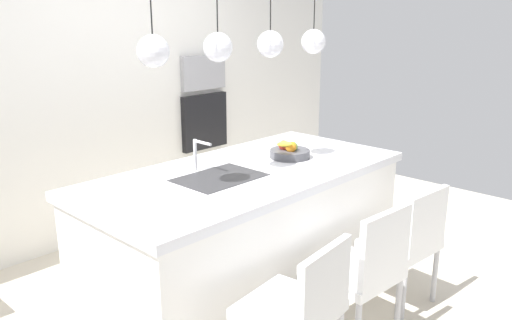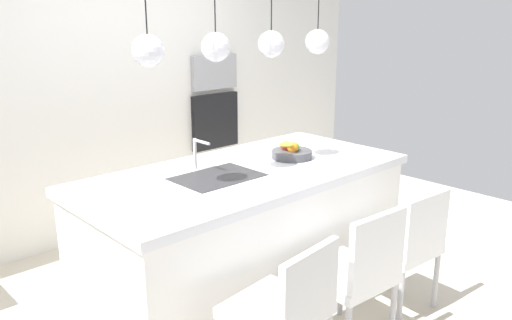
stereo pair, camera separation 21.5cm
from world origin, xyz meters
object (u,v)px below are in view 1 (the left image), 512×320
oven (204,122)px  chair_far (408,240)px  chair_middle (362,267)px  fruit_bowl (289,151)px  chair_near (299,306)px  microwave (203,72)px

oven → chair_far: (-0.42, -2.53, -0.39)m
chair_middle → fruit_bowl: bearing=64.4°
fruit_bowl → chair_middle: 1.14m
chair_near → chair_far: size_ratio=1.00×
oven → chair_near: oven is taller
chair_near → chair_far: bearing=0.0°
chair_middle → chair_far: (0.58, 0.01, -0.02)m
oven → chair_far: size_ratio=0.65×
fruit_bowl → oven: oven is taller
chair_far → chair_middle: bearing=-179.3°
microwave → oven: microwave is taller
microwave → chair_far: microwave is taller
microwave → chair_near: microwave is taller
chair_near → microwave: bearing=58.0°
chair_middle → oven: bearing=68.4°
fruit_bowl → chair_near: size_ratio=0.35×
microwave → chair_far: (-0.42, -2.53, -0.89)m
chair_middle → microwave: bearing=68.4°
chair_near → chair_middle: size_ratio=0.96×
chair_near → fruit_bowl: bearing=42.3°
fruit_bowl → chair_middle: fruit_bowl is taller
chair_far → fruit_bowl: bearing=97.6°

